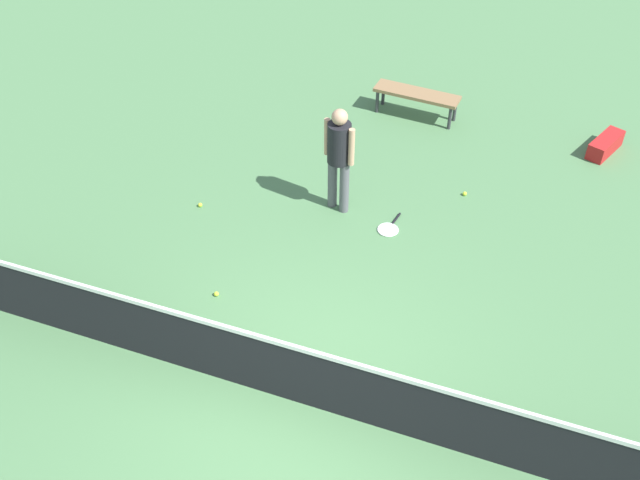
{
  "coord_description": "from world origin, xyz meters",
  "views": [
    {
      "loc": [
        -2.03,
        4.69,
        6.92
      ],
      "look_at": [
        0.36,
        -1.76,
        0.9
      ],
      "focal_mm": 41.11,
      "sensor_mm": 36.0,
      "label": 1
    }
  ],
  "objects_px": {
    "player_near_side": "(339,152)",
    "tennis_ball_midcourt": "(216,294)",
    "tennis_ball_by_net": "(200,205)",
    "courtside_bench": "(417,95)",
    "equipment_bag": "(606,144)",
    "tennis_racket_near_player": "(389,229)",
    "tennis_ball_near_player": "(465,194)"
  },
  "relations": [
    {
      "from": "player_near_side",
      "to": "tennis_ball_midcourt",
      "type": "height_order",
      "value": "player_near_side"
    },
    {
      "from": "tennis_ball_by_net",
      "to": "courtside_bench",
      "type": "relative_size",
      "value": 0.04
    },
    {
      "from": "player_near_side",
      "to": "tennis_ball_midcourt",
      "type": "relative_size",
      "value": 25.76
    },
    {
      "from": "tennis_ball_midcourt",
      "to": "courtside_bench",
      "type": "bearing_deg",
      "value": -104.0
    },
    {
      "from": "courtside_bench",
      "to": "equipment_bag",
      "type": "relative_size",
      "value": 1.8
    },
    {
      "from": "tennis_racket_near_player",
      "to": "tennis_ball_midcourt",
      "type": "height_order",
      "value": "tennis_ball_midcourt"
    },
    {
      "from": "tennis_racket_near_player",
      "to": "courtside_bench",
      "type": "relative_size",
      "value": 0.39
    },
    {
      "from": "player_near_side",
      "to": "courtside_bench",
      "type": "distance_m",
      "value": 3.03
    },
    {
      "from": "tennis_ball_by_net",
      "to": "tennis_ball_midcourt",
      "type": "relative_size",
      "value": 1.0
    },
    {
      "from": "tennis_ball_by_net",
      "to": "tennis_ball_midcourt",
      "type": "xyz_separation_m",
      "value": [
        -1.07,
        1.62,
        0.0
      ]
    },
    {
      "from": "courtside_bench",
      "to": "tennis_ball_near_player",
      "type": "bearing_deg",
      "value": 123.56
    },
    {
      "from": "player_near_side",
      "to": "equipment_bag",
      "type": "bearing_deg",
      "value": -141.08
    },
    {
      "from": "player_near_side",
      "to": "tennis_ball_near_player",
      "type": "bearing_deg",
      "value": -151.06
    },
    {
      "from": "player_near_side",
      "to": "equipment_bag",
      "type": "height_order",
      "value": "player_near_side"
    },
    {
      "from": "tennis_ball_by_net",
      "to": "player_near_side",
      "type": "bearing_deg",
      "value": -160.18
    },
    {
      "from": "equipment_bag",
      "to": "tennis_ball_by_net",
      "type": "bearing_deg",
      "value": 33.1
    },
    {
      "from": "tennis_ball_midcourt",
      "to": "equipment_bag",
      "type": "relative_size",
      "value": 0.08
    },
    {
      "from": "player_near_side",
      "to": "tennis_ball_by_net",
      "type": "height_order",
      "value": "player_near_side"
    },
    {
      "from": "player_near_side",
      "to": "tennis_ball_midcourt",
      "type": "bearing_deg",
      "value": 69.08
    },
    {
      "from": "tennis_ball_by_net",
      "to": "equipment_bag",
      "type": "bearing_deg",
      "value": -146.9
    },
    {
      "from": "tennis_ball_near_player",
      "to": "tennis_ball_by_net",
      "type": "distance_m",
      "value": 4.06
    },
    {
      "from": "tennis_ball_near_player",
      "to": "tennis_ball_midcourt",
      "type": "bearing_deg",
      "value": 51.36
    },
    {
      "from": "player_near_side",
      "to": "courtside_bench",
      "type": "bearing_deg",
      "value": -98.22
    },
    {
      "from": "tennis_ball_near_player",
      "to": "equipment_bag",
      "type": "distance_m",
      "value": 2.79
    },
    {
      "from": "equipment_bag",
      "to": "tennis_ball_near_player",
      "type": "bearing_deg",
      "value": 46.01
    },
    {
      "from": "tennis_ball_by_net",
      "to": "tennis_ball_midcourt",
      "type": "height_order",
      "value": "same"
    },
    {
      "from": "tennis_ball_midcourt",
      "to": "tennis_ball_near_player",
      "type": "bearing_deg",
      "value": -128.64
    },
    {
      "from": "tennis_ball_midcourt",
      "to": "equipment_bag",
      "type": "xyz_separation_m",
      "value": [
        -4.56,
        -5.29,
        0.11
      ]
    },
    {
      "from": "tennis_racket_near_player",
      "to": "tennis_ball_near_player",
      "type": "bearing_deg",
      "value": -126.24
    },
    {
      "from": "tennis_racket_near_player",
      "to": "tennis_ball_midcourt",
      "type": "distance_m",
      "value": 2.74
    },
    {
      "from": "player_near_side",
      "to": "tennis_racket_near_player",
      "type": "distance_m",
      "value": 1.34
    },
    {
      "from": "tennis_ball_near_player",
      "to": "tennis_ball_by_net",
      "type": "xyz_separation_m",
      "value": [
        3.7,
        1.67,
        0.0
      ]
    }
  ]
}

